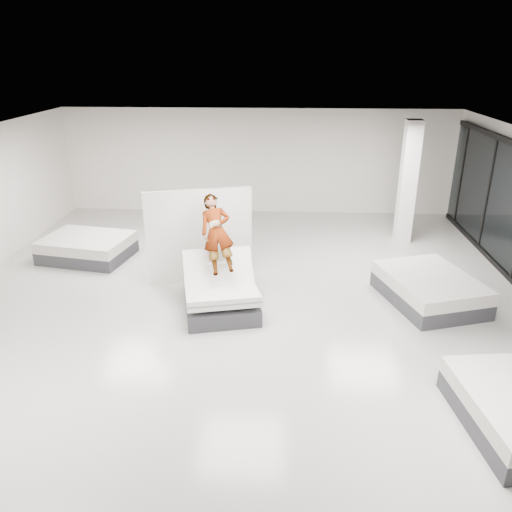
# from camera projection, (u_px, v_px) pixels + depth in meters

# --- Properties ---
(room) EXTENTS (14.00, 14.04, 3.20)m
(room) POSITION_uv_depth(u_px,v_px,m) (239.00, 241.00, 8.96)
(room) COLOR #B7B4AD
(room) RESTS_ON ground
(hero_bed) EXTENTS (1.75, 2.08, 1.18)m
(hero_bed) POSITION_uv_depth(u_px,v_px,m) (220.00, 293.00, 9.81)
(hero_bed) COLOR #35353A
(hero_bed) RESTS_ON floor
(person) EXTENTS (0.93, 1.64, 1.31)m
(person) POSITION_uv_depth(u_px,v_px,m) (217.00, 247.00, 9.79)
(person) COLOR slate
(person) RESTS_ON hero_bed
(remote) EXTENTS (0.08, 0.15, 0.08)m
(remote) POSITION_uv_depth(u_px,v_px,m) (231.00, 262.00, 9.58)
(remote) COLOR black
(remote) RESTS_ON person
(divider_panel) EXTENTS (2.24, 0.71, 2.09)m
(divider_panel) POSITION_uv_depth(u_px,v_px,m) (199.00, 236.00, 10.80)
(divider_panel) COLOR silver
(divider_panel) RESTS_ON floor
(flat_bed_right_far) EXTENTS (2.12, 2.46, 0.57)m
(flat_bed_right_far) POSITION_uv_depth(u_px,v_px,m) (429.00, 289.00, 10.12)
(flat_bed_right_far) COLOR #35353A
(flat_bed_right_far) RESTS_ON floor
(flat_bed_left_far) EXTENTS (2.25, 1.85, 0.55)m
(flat_bed_left_far) POSITION_uv_depth(u_px,v_px,m) (87.00, 247.00, 12.29)
(flat_bed_left_far) COLOR #35353A
(flat_bed_left_far) RESTS_ON floor
(column) EXTENTS (0.40, 0.40, 3.20)m
(column) POSITION_uv_depth(u_px,v_px,m) (408.00, 183.00, 12.92)
(column) COLOR white
(column) RESTS_ON floor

